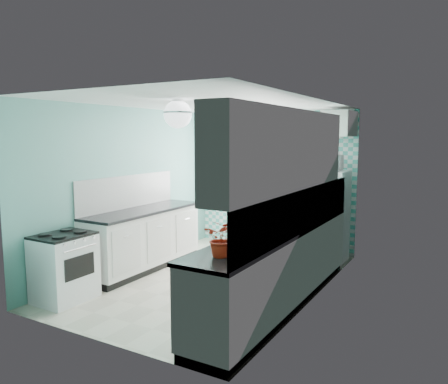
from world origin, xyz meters
The scene contains 26 objects.
floor centered at (0.00, 0.00, -0.01)m, with size 3.00×4.40×0.02m, color beige.
ceiling centered at (0.00, 0.00, 2.51)m, with size 3.00×4.40×0.02m, color white.
wall_back centered at (0.00, 2.21, 1.25)m, with size 3.00×0.02×2.50m, color #66AA9F.
wall_front centered at (0.00, -2.21, 1.25)m, with size 3.00×0.02×2.50m, color #66AA9F.
wall_left centered at (-1.51, 0.00, 1.25)m, with size 0.02×4.40×2.50m, color #66AA9F.
wall_right centered at (1.51, 0.00, 1.25)m, with size 0.02×4.40×2.50m, color #66AA9F.
accent_wall centered at (0.00, 2.19, 1.25)m, with size 3.00×0.01×2.50m, color #4FB9AC.
window centered at (-0.35, 2.16, 1.55)m, with size 1.04×0.05×1.44m.
backsplash_right centered at (1.49, -0.40, 1.20)m, with size 0.02×3.60×0.51m, color white.
backsplash_left centered at (-1.49, -0.07, 1.20)m, with size 0.02×2.15×0.51m, color white.
upper_cabinets_right centered at (1.33, -0.60, 1.90)m, with size 0.33×3.20×0.90m, color white.
upper_cabinet_fridge centered at (1.30, 1.83, 2.25)m, with size 0.40×0.74×0.40m, color white.
ceiling_light centered at (0.00, -0.80, 2.32)m, with size 0.34×0.34×0.35m.
base_cabinets_right centered at (1.20, -0.40, 0.45)m, with size 0.60×3.60×0.90m, color white.
countertop_right centered at (1.19, -0.40, 0.92)m, with size 0.63×3.60×0.04m, color black.
base_cabinets_left centered at (-1.20, -0.07, 0.45)m, with size 0.60×2.15×0.90m, color white.
countertop_left centered at (-1.19, -0.07, 0.92)m, with size 0.63×2.15×0.04m, color black.
fridge centered at (1.11, 1.77, 0.75)m, with size 0.65×0.65×1.50m.
stove centered at (-1.20, -1.60, 0.44)m, with size 0.55×0.69×0.83m.
sink centered at (1.20, 0.43, 0.93)m, with size 0.48×0.40×0.53m.
rug centered at (0.23, 0.14, 0.01)m, with size 0.65×0.94×0.01m, color maroon.
dish_towel centered at (0.89, 0.76, 0.48)m, with size 0.02×0.23×0.34m, color #51AF9A.
fruit_bowl centered at (1.20, -1.59, 0.97)m, with size 0.27×0.27×0.07m, color white.
potted_plant centered at (1.20, -1.79, 1.11)m, with size 0.31×0.27×0.35m, color #B12437.
soap_bottle centered at (1.25, 0.80, 1.04)m, with size 0.09×0.09×0.20m, color #7E9BB4.
microwave centered at (1.11, 1.77, 1.63)m, with size 0.46×0.31×0.26m, color white.
Camera 1 is at (3.17, -5.20, 2.05)m, focal length 35.00 mm.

